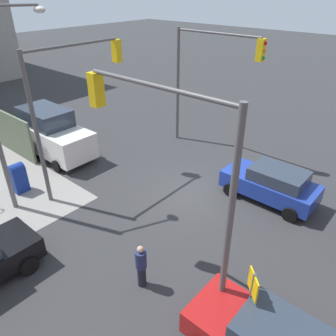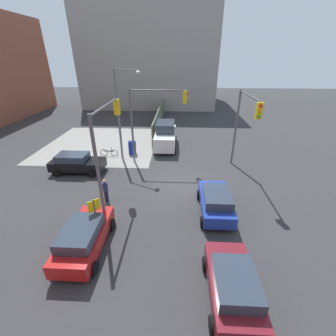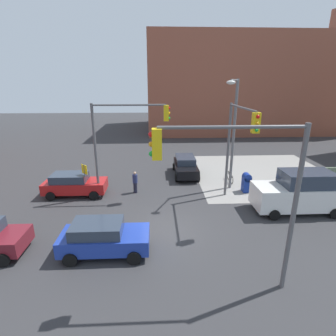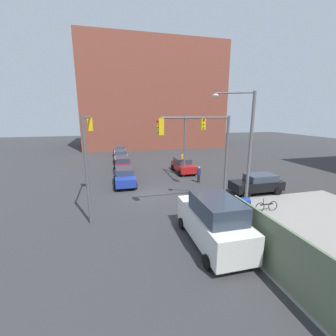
{
  "view_description": "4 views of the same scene",
  "coord_description": "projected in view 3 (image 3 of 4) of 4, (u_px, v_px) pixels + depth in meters",
  "views": [
    {
      "loc": [
        -7.47,
        10.26,
        8.56
      ],
      "look_at": [
        -0.72,
        2.43,
        2.69
      ],
      "focal_mm": 35.0,
      "sensor_mm": 36.0,
      "label": 1
    },
    {
      "loc": [
        -14.54,
        0.4,
        8.83
      ],
      "look_at": [
        -0.32,
        1.1,
        1.74
      ],
      "focal_mm": 24.0,
      "sensor_mm": 36.0,
      "label": 2
    },
    {
      "loc": [
        -0.41,
        -12.74,
        7.72
      ],
      "look_at": [
        0.27,
        2.25,
        2.84
      ],
      "focal_mm": 28.0,
      "sensor_mm": 36.0,
      "label": 3
    },
    {
      "loc": [
        18.03,
        -3.0,
        6.53
      ],
      "look_at": [
        -0.41,
        1.66,
        2.04
      ],
      "focal_mm": 24.0,
      "sensor_mm": 36.0,
      "label": 4
    }
  ],
  "objects": [
    {
      "name": "ground_plane",
      "position": [
        165.0,
        229.0,
        14.52
      ],
      "size": [
        120.0,
        120.0,
        0.0
      ],
      "primitive_type": "plane",
      "color": "#333335"
    },
    {
      "name": "sidewalk_corner",
      "position": [
        262.0,
        173.0,
        23.45
      ],
      "size": [
        12.0,
        12.0,
        0.01
      ],
      "primitive_type": "cube",
      "color": "gray",
      "rests_on": "ground"
    },
    {
      "name": "building_warehouse_north",
      "position": [
        242.0,
        85.0,
        45.17
      ],
      "size": [
        32.0,
        18.0,
        14.65
      ],
      "color": "#93513D",
      "rests_on": "ground"
    },
    {
      "name": "smokestack",
      "position": [
        327.0,
        74.0,
        41.37
      ],
      "size": [
        1.8,
        1.8,
        18.07
      ],
      "primitive_type": "cylinder",
      "color": "brown",
      "rests_on": "ground"
    },
    {
      "name": "traffic_signal_nw_corner",
      "position": [
        124.0,
        133.0,
        17.25
      ],
      "size": [
        5.11,
        0.36,
        6.5
      ],
      "color": "#59595B",
      "rests_on": "ground"
    },
    {
      "name": "traffic_signal_se_corner",
      "position": [
        242.0,
        179.0,
        8.92
      ],
      "size": [
        5.26,
        0.36,
        6.5
      ],
      "color": "#59595B",
      "rests_on": "ground"
    },
    {
      "name": "traffic_signal_ne_corner",
      "position": [
        238.0,
        137.0,
        15.81
      ],
      "size": [
        0.36,
        4.89,
        6.5
      ],
      "color": "#59595B",
      "rests_on": "ground"
    },
    {
      "name": "street_lamp_corner",
      "position": [
        233.0,
        128.0,
        18.47
      ],
      "size": [
        1.45,
        2.43,
        8.0
      ],
      "color": "slate",
      "rests_on": "ground"
    },
    {
      "name": "warning_sign_two_way",
      "position": [
        85.0,
        175.0,
        18.17
      ],
      "size": [
        0.48,
        0.48,
        2.4
      ],
      "color": "#4C4C4C",
      "rests_on": "ground"
    },
    {
      "name": "mailbox_blue",
      "position": [
        247.0,
        182.0,
        19.3
      ],
      "size": [
        0.56,
        0.64,
        1.43
      ],
      "color": "navy",
      "rests_on": "ground"
    },
    {
      "name": "hatchback_blue",
      "position": [
        103.0,
        237.0,
        12.25
      ],
      "size": [
        4.12,
        2.02,
        1.62
      ],
      "color": "#1E389E",
      "rests_on": "ground"
    },
    {
      "name": "hatchback_red",
      "position": [
        74.0,
        184.0,
        18.7
      ],
      "size": [
        4.32,
        2.02,
        1.62
      ],
      "color": "#B21919",
      "rests_on": "ground"
    },
    {
      "name": "sedan_black",
      "position": [
        185.0,
        166.0,
        22.8
      ],
      "size": [
        2.02,
        4.37,
        1.62
      ],
      "color": "black",
      "rests_on": "ground"
    },
    {
      "name": "van_white_delivery",
      "position": [
        300.0,
        192.0,
        16.19
      ],
      "size": [
        5.4,
        2.32,
        2.62
      ],
      "color": "white",
      "rests_on": "ground"
    },
    {
      "name": "pedestrian_crossing",
      "position": [
        135.0,
        182.0,
        19.11
      ],
      "size": [
        0.36,
        0.36,
        1.62
      ],
      "rotation": [
        0.0,
        0.0,
        6.25
      ],
      "color": "navy",
      "rests_on": "ground"
    },
    {
      "name": "bicycle_leaning_on_fence",
      "position": [
        230.0,
        177.0,
        21.49
      ],
      "size": [
        0.05,
        1.75,
        0.97
      ],
      "color": "black",
      "rests_on": "ground"
    }
  ]
}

